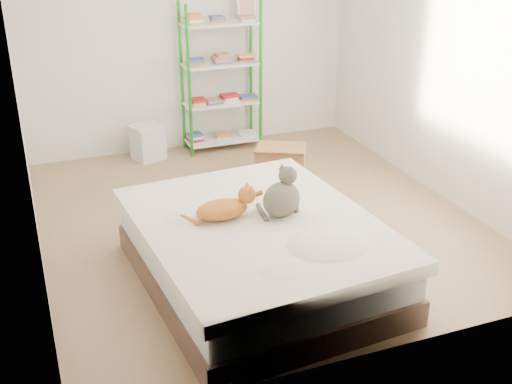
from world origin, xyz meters
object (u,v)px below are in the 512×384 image
shelf_unit (222,80)px  white_bin (148,142)px  bed (258,253)px  orange_cat (222,207)px  cardboard_box (281,163)px  grey_cat (282,192)px

shelf_unit → white_bin: (-0.91, -0.06, -0.62)m
bed → white_bin: (-0.22, 2.87, -0.06)m
white_bin → orange_cat: bearing=-90.2°
cardboard_box → shelf_unit: bearing=130.3°
orange_cat → grey_cat: bearing=-15.0°
grey_cat → orange_cat: bearing=51.4°
bed → cardboard_box: size_ratio=3.32×
cardboard_box → grey_cat: bearing=-85.6°
orange_cat → white_bin: bearing=88.5°
white_bin → grey_cat: bearing=-81.5°
cardboard_box → white_bin: cardboard_box is taller
bed → grey_cat: 0.50m
bed → cardboard_box: (0.95, 1.80, -0.08)m
orange_cat → cardboard_box: (1.18, 1.66, -0.44)m
bed → grey_cat: size_ratio=5.74×
bed → orange_cat: orange_cat is taller
bed → white_bin: bed is taller
shelf_unit → bed: bearing=-103.2°
bed → orange_cat: bearing=144.3°
grey_cat → cardboard_box: (0.75, 1.76, -0.54)m
bed → shelf_unit: bearing=72.2°
orange_cat → shelf_unit: 2.95m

